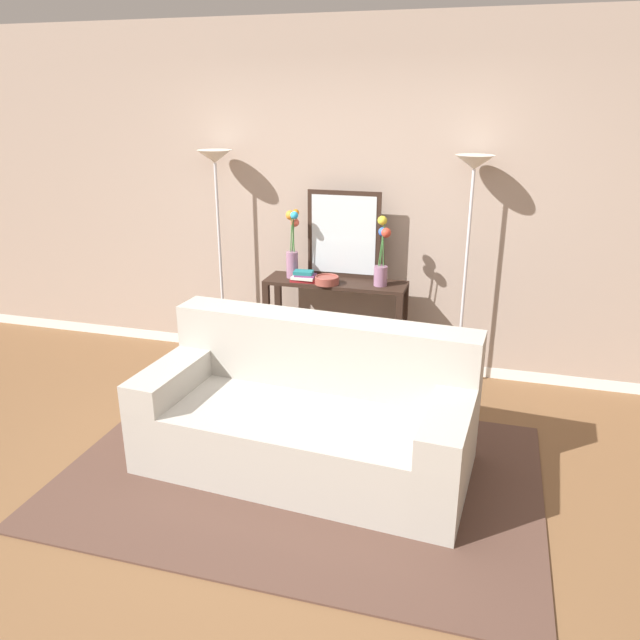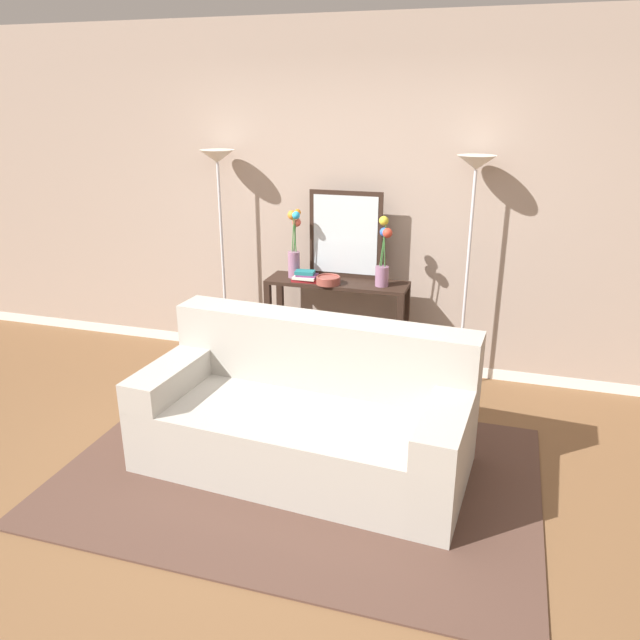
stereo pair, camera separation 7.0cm
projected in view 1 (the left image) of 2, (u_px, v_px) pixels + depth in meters
name	position (u px, v px, depth m)	size (l,w,h in m)	color
ground_plane	(273.00, 505.00, 3.54)	(16.00, 16.00, 0.02)	brown
back_wall	(359.00, 202.00, 5.02)	(12.00, 0.15, 2.78)	white
area_rug	(301.00, 474.00, 3.81)	(2.85, 1.94, 0.01)	#51382D
couch	(309.00, 418.00, 3.85)	(2.05, 1.07, 0.88)	#ADA89E
console_table	(335.00, 313.00, 5.00)	(1.13, 0.33, 0.82)	black
floor_lamp_left	(217.00, 198.00, 5.05)	(0.28, 0.28, 1.79)	silver
floor_lamp_right	(471.00, 209.00, 4.53)	(0.28, 0.28, 1.80)	silver
wall_mirror	(344.00, 235.00, 4.90)	(0.59, 0.02, 0.69)	black
vase_tall_flowers	(293.00, 245.00, 4.92)	(0.12, 0.11, 0.55)	gray
vase_short_flowers	(382.00, 257.00, 4.72)	(0.12, 0.12, 0.54)	gray
fruit_bowl	(327.00, 280.00, 4.82)	(0.19, 0.19, 0.06)	brown
book_stack	(304.00, 277.00, 4.89)	(0.21, 0.15, 0.08)	maroon
book_row_under_console	(306.00, 365.00, 5.23)	(0.44, 0.18, 0.13)	#236033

